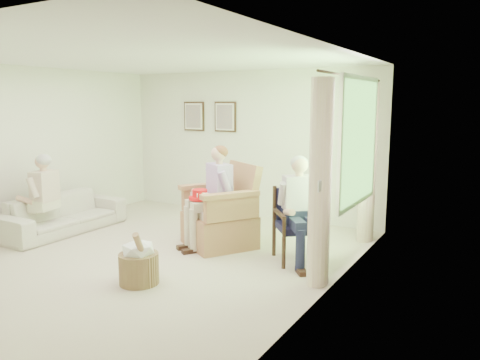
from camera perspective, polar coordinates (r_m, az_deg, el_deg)
The scene contains 18 objects.
floor at distance 6.50m, azimuth -11.17°, elevation -9.00°, with size 5.50×5.50×0.00m, color beige.
back_wall at distance 8.46m, azimuth 0.92°, elevation 4.42°, with size 5.00×0.04×2.60m, color silver.
left_wall at distance 8.09m, azimuth -24.94°, elevation 3.33°, with size 0.04×5.50×2.60m, color silver.
right_wall at distance 4.94m, azimuth 10.74°, elevation 0.73°, with size 0.04×5.50×2.60m, color silver.
ceiling at distance 6.20m, azimuth -11.95°, elevation 14.46°, with size 5.00×5.50×0.02m, color white.
window at distance 6.05m, azimuth 14.31°, elevation 4.88°, with size 0.13×2.50×1.63m.
curtain_left at distance 5.22m, azimuth 9.74°, elevation -0.44°, with size 0.34×0.34×2.30m, color beige.
curtain_right at distance 7.07m, azimuth 15.31°, elevation 1.90°, with size 0.34×0.34×2.30m, color beige.
framed_print_left at distance 9.02m, azimuth -5.64°, elevation 7.73°, with size 0.45×0.05×0.55m.
framed_print_right at distance 8.63m, azimuth -1.83°, elevation 7.70°, with size 0.45×0.05×0.55m.
wicker_armchair at distance 6.74m, azimuth -2.37°, elevation -4.84°, with size 0.92×0.92×1.18m.
wood_armchair at distance 6.16m, azimuth 7.59°, elevation -5.02°, with size 0.60×0.56×0.92m.
sofa at distance 7.95m, azimuth -20.79°, elevation -3.87°, with size 0.78×2.01×0.59m, color beige.
person_wicker at distance 6.51m, azimuth -3.12°, elevation -1.12°, with size 0.40×0.62×1.42m.
person_dark at distance 5.96m, azimuth 7.07°, elevation -2.78°, with size 0.40×0.62×1.34m.
person_sofa at distance 7.64m, azimuth -23.18°, elevation -1.35°, with size 0.42×0.63×1.25m.
red_hat at distance 6.48m, azimuth -4.92°, elevation -1.90°, with size 0.31×0.31×0.14m.
hatbox at distance 5.48m, azimuth -12.25°, elevation -9.69°, with size 0.50×0.50×0.66m.
Camera 1 is at (4.11, -4.61, 2.02)m, focal length 35.00 mm.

